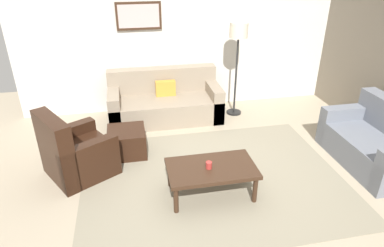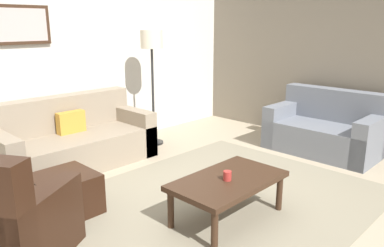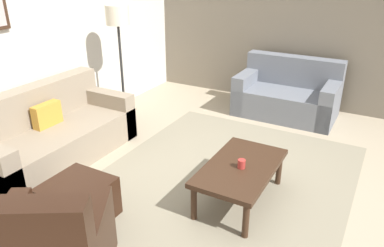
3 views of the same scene
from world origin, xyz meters
name	(u,v)px [view 2 (image 2 of 3)]	position (x,y,z in m)	size (l,w,h in m)	color
ground_plane	(211,204)	(0.00, 0.00, 0.00)	(8.00, 8.00, 0.00)	tan
rear_partition	(72,53)	(0.00, 2.60, 1.40)	(6.00, 0.12, 2.80)	silver
stone_feature_panel	(346,51)	(3.00, 0.00, 1.40)	(0.12, 5.20, 2.80)	slate
area_rug	(211,204)	(0.00, 0.00, 0.00)	(3.51, 2.67, 0.01)	gray
couch_main	(71,142)	(-0.39, 2.09, 0.30)	(2.00, 0.92, 0.88)	gray
couch_loveseat	(326,131)	(2.45, -0.06, 0.30)	(0.89, 1.51, 0.88)	slate
armchair_leather	(4,228)	(-1.83, 0.48, 0.31)	(1.10, 1.10, 0.95)	black
ottoman	(65,194)	(-1.12, 0.91, 0.20)	(0.56, 0.56, 0.40)	black
coffee_table	(228,183)	(-0.10, -0.29, 0.36)	(1.10, 0.64, 0.41)	#382316
cup	(227,176)	(-0.14, -0.32, 0.45)	(0.08, 0.08, 0.09)	#B2332D
lamp_standing	(152,51)	(0.93, 1.99, 1.41)	(0.32, 0.32, 1.71)	black
framed_artwork	(18,25)	(-0.74, 2.51, 1.78)	(0.79, 0.04, 0.47)	#382316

